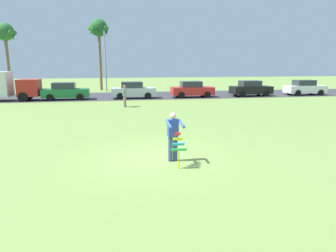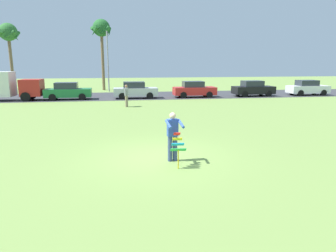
{
  "view_description": "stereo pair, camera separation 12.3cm",
  "coord_description": "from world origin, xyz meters",
  "px_view_note": "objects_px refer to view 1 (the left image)",
  "views": [
    {
      "loc": [
        -1.41,
        -10.41,
        3.4
      ],
      "look_at": [
        0.48,
        0.56,
        1.05
      ],
      "focal_mm": 32.12,
      "sensor_mm": 36.0,
      "label": 1
    },
    {
      "loc": [
        -1.29,
        -10.43,
        3.4
      ],
      "look_at": [
        0.48,
        0.56,
        1.05
      ],
      "focal_mm": 32.12,
      "sensor_mm": 36.0,
      "label": 2
    }
  ],
  "objects_px": {
    "person_kite_flyer": "(173,135)",
    "parked_car_black": "(251,89)",
    "parked_car_silver": "(133,90)",
    "streetlight_pole": "(105,58)",
    "parked_car_white": "(305,88)",
    "person_walker_near": "(125,95)",
    "parked_car_green": "(66,91)",
    "kite_held": "(178,145)",
    "palm_tree_right_near": "(99,31)",
    "palm_tree_left_near": "(5,35)",
    "parked_car_red": "(192,90)"
  },
  "relations": [
    {
      "from": "kite_held",
      "to": "parked_car_black",
      "type": "relative_size",
      "value": 0.26
    },
    {
      "from": "person_walker_near",
      "to": "kite_held",
      "type": "bearing_deg",
      "value": -84.77
    },
    {
      "from": "person_kite_flyer",
      "to": "palm_tree_left_near",
      "type": "height_order",
      "value": "palm_tree_left_near"
    },
    {
      "from": "kite_held",
      "to": "parked_car_white",
      "type": "xyz_separation_m",
      "value": [
        17.96,
        19.97,
        0.03
      ]
    },
    {
      "from": "kite_held",
      "to": "streetlight_pole",
      "type": "distance_m",
      "value": 28.0
    },
    {
      "from": "parked_car_silver",
      "to": "streetlight_pole",
      "type": "distance_m",
      "value": 8.77
    },
    {
      "from": "kite_held",
      "to": "palm_tree_right_near",
      "type": "distance_m",
      "value": 30.81
    },
    {
      "from": "parked_car_white",
      "to": "person_walker_near",
      "type": "xyz_separation_m",
      "value": [
        -19.27,
        -5.66,
        0.16
      ]
    },
    {
      "from": "parked_car_red",
      "to": "streetlight_pole",
      "type": "bearing_deg",
      "value": 138.29
    },
    {
      "from": "parked_car_black",
      "to": "palm_tree_right_near",
      "type": "relative_size",
      "value": 0.49
    },
    {
      "from": "streetlight_pole",
      "to": "person_walker_near",
      "type": "bearing_deg",
      "value": -82.5
    },
    {
      "from": "parked_car_black",
      "to": "palm_tree_left_near",
      "type": "distance_m",
      "value": 29.13
    },
    {
      "from": "palm_tree_left_near",
      "to": "parked_car_white",
      "type": "bearing_deg",
      "value": -17.89
    },
    {
      "from": "parked_car_green",
      "to": "person_walker_near",
      "type": "relative_size",
      "value": 2.45
    },
    {
      "from": "palm_tree_left_near",
      "to": "parked_car_green",
      "type": "bearing_deg",
      "value": -52.45
    },
    {
      "from": "parked_car_green",
      "to": "parked_car_white",
      "type": "xyz_separation_m",
      "value": [
        24.56,
        0.0,
        0.0
      ]
    },
    {
      "from": "parked_car_silver",
      "to": "streetlight_pole",
      "type": "bearing_deg",
      "value": 109.68
    },
    {
      "from": "parked_car_black",
      "to": "parked_car_white",
      "type": "xyz_separation_m",
      "value": [
        6.16,
        0.0,
        0.0
      ]
    },
    {
      "from": "person_kite_flyer",
      "to": "palm_tree_right_near",
      "type": "distance_m",
      "value": 30.14
    },
    {
      "from": "parked_car_white",
      "to": "person_walker_near",
      "type": "relative_size",
      "value": 2.44
    },
    {
      "from": "parked_car_green",
      "to": "parked_car_white",
      "type": "height_order",
      "value": "same"
    },
    {
      "from": "palm_tree_right_near",
      "to": "streetlight_pole",
      "type": "xyz_separation_m",
      "value": [
        0.71,
        -2.24,
        -3.21
      ]
    },
    {
      "from": "parked_car_black",
      "to": "palm_tree_left_near",
      "type": "height_order",
      "value": "palm_tree_left_near"
    },
    {
      "from": "parked_car_black",
      "to": "streetlight_pole",
      "type": "xyz_separation_m",
      "value": [
        -14.86,
        7.68,
        3.22
      ]
    },
    {
      "from": "parked_car_silver",
      "to": "palm_tree_right_near",
      "type": "relative_size",
      "value": 0.49
    },
    {
      "from": "parked_car_green",
      "to": "parked_car_red",
      "type": "distance_m",
      "value": 12.15
    },
    {
      "from": "palm_tree_left_near",
      "to": "parked_car_silver",
      "type": "bearing_deg",
      "value": -36.23
    },
    {
      "from": "parked_car_silver",
      "to": "person_walker_near",
      "type": "xyz_separation_m",
      "value": [
        -0.99,
        -5.66,
        0.16
      ]
    },
    {
      "from": "parked_car_silver",
      "to": "parked_car_red",
      "type": "relative_size",
      "value": 1.0
    },
    {
      "from": "parked_car_black",
      "to": "parked_car_silver",
      "type": "bearing_deg",
      "value": 179.99
    },
    {
      "from": "kite_held",
      "to": "streetlight_pole",
      "type": "xyz_separation_m",
      "value": [
        -3.07,
        27.64,
        3.25
      ]
    },
    {
      "from": "person_kite_flyer",
      "to": "parked_car_white",
      "type": "xyz_separation_m",
      "value": [
        18.02,
        19.33,
        -0.18
      ]
    },
    {
      "from": "person_kite_flyer",
      "to": "kite_held",
      "type": "distance_m",
      "value": 0.67
    },
    {
      "from": "person_kite_flyer",
      "to": "palm_tree_right_near",
      "type": "relative_size",
      "value": 0.2
    },
    {
      "from": "parked_car_red",
      "to": "kite_held",
      "type": "bearing_deg",
      "value": -105.54
    },
    {
      "from": "parked_car_silver",
      "to": "parked_car_white",
      "type": "height_order",
      "value": "same"
    },
    {
      "from": "parked_car_silver",
      "to": "parked_car_black",
      "type": "distance_m",
      "value": 12.12
    },
    {
      "from": "parked_car_white",
      "to": "palm_tree_right_near",
      "type": "distance_m",
      "value": 24.74
    },
    {
      "from": "palm_tree_left_near",
      "to": "palm_tree_right_near",
      "type": "distance_m",
      "value": 10.97
    },
    {
      "from": "person_kite_flyer",
      "to": "parked_car_green",
      "type": "relative_size",
      "value": 0.41
    },
    {
      "from": "palm_tree_right_near",
      "to": "parked_car_red",
      "type": "bearing_deg",
      "value": -46.77
    },
    {
      "from": "parked_car_silver",
      "to": "streetlight_pole",
      "type": "relative_size",
      "value": 0.6
    },
    {
      "from": "person_kite_flyer",
      "to": "parked_car_black",
      "type": "relative_size",
      "value": 0.41
    },
    {
      "from": "person_kite_flyer",
      "to": "parked_car_red",
      "type": "bearing_deg",
      "value": 73.82
    },
    {
      "from": "person_kite_flyer",
      "to": "streetlight_pole",
      "type": "distance_m",
      "value": 27.35
    },
    {
      "from": "parked_car_red",
      "to": "parked_car_black",
      "type": "bearing_deg",
      "value": -0.01
    },
    {
      "from": "palm_tree_left_near",
      "to": "kite_held",
      "type": "bearing_deg",
      "value": -64.26
    },
    {
      "from": "parked_car_black",
      "to": "person_walker_near",
      "type": "distance_m",
      "value": 14.28
    },
    {
      "from": "person_walker_near",
      "to": "parked_car_black",
      "type": "bearing_deg",
      "value": 23.34
    },
    {
      "from": "palm_tree_left_near",
      "to": "person_walker_near",
      "type": "relative_size",
      "value": 4.65
    }
  ]
}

